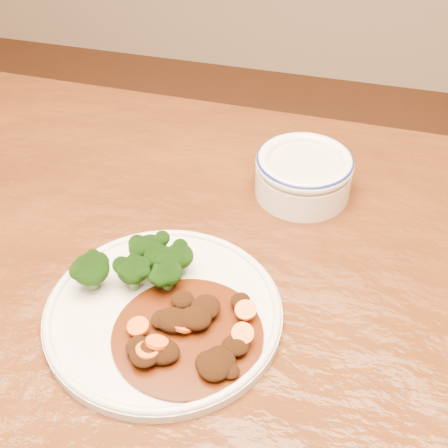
# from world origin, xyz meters

# --- Properties ---
(dining_table) EXTENTS (1.51, 0.92, 0.75)m
(dining_table) POSITION_xyz_m (0.00, 0.00, 0.67)
(dining_table) COLOR #51280E
(dining_table) RESTS_ON ground
(dinner_plate) EXTENTS (0.27, 0.27, 0.02)m
(dinner_plate) POSITION_xyz_m (-0.06, -0.02, 0.76)
(dinner_plate) COLOR silver
(dinner_plate) RESTS_ON dining_table
(broccoli_florets) EXTENTS (0.13, 0.09, 0.05)m
(broccoli_florets) POSITION_xyz_m (-0.10, 0.01, 0.79)
(broccoli_florets) COLOR #548243
(broccoli_florets) RESTS_ON dinner_plate
(mince_stew) EXTENTS (0.17, 0.17, 0.03)m
(mince_stew) POSITION_xyz_m (-0.01, -0.06, 0.77)
(mince_stew) COLOR #491807
(mince_stew) RESTS_ON dinner_plate
(dip_bowl) EXTENTS (0.14, 0.14, 0.06)m
(dip_bowl) POSITION_xyz_m (0.06, 0.24, 0.78)
(dip_bowl) COLOR white
(dip_bowl) RESTS_ON dining_table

